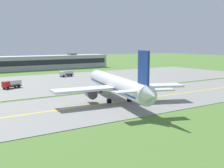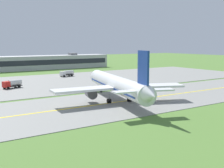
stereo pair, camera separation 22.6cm
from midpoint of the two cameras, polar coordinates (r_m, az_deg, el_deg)
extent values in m
plane|color=#517A33|center=(72.85, 5.46, -3.05)|extent=(500.00, 500.00, 0.00)
cube|color=gray|center=(72.84, 5.46, -3.02)|extent=(240.00, 28.00, 0.10)
cube|color=gray|center=(112.85, -4.01, 0.97)|extent=(140.00, 52.00, 0.10)
cube|color=yellow|center=(72.83, 5.46, -2.97)|extent=(220.00, 0.60, 0.01)
cylinder|color=white|center=(69.63, 0.81, -0.03)|extent=(12.22, 33.94, 4.00)
cone|color=white|center=(86.81, -3.31, 1.58)|extent=(4.32, 3.45, 3.80)
cone|color=white|center=(52.89, 7.67, -2.28)|extent=(4.08, 3.94, 3.40)
cube|color=navy|center=(69.70, 0.81, -0.44)|extent=(11.63, 31.32, 0.36)
cube|color=#1E232D|center=(84.63, -2.90, 1.89)|extent=(3.74, 2.58, 0.70)
cube|color=white|center=(65.18, -5.56, -1.08)|extent=(15.43, 6.39, 0.50)
cylinder|color=#47474C|center=(67.81, -4.30, -1.90)|extent=(3.06, 3.86, 2.30)
cylinder|color=black|center=(69.34, -4.64, -1.68)|extent=(2.10, 0.76, 2.10)
cube|color=white|center=(71.08, 7.88, -0.35)|extent=(15.70, 10.11, 0.50)
cylinder|color=#47474C|center=(72.21, 5.72, -1.30)|extent=(3.06, 3.86, 2.30)
cylinder|color=black|center=(73.64, 5.19, -1.11)|extent=(2.10, 0.76, 2.10)
cube|color=navy|center=(55.27, 6.17, 3.27)|extent=(1.47, 4.36, 6.50)
cube|color=white|center=(54.36, 3.14, -1.51)|extent=(6.28, 3.23, 0.30)
cube|color=white|center=(57.08, 9.10, -1.14)|extent=(6.46, 4.32, 0.30)
cylinder|color=slate|center=(82.25, -2.30, -0.76)|extent=(0.24, 0.24, 1.65)
cylinder|color=black|center=(82.38, -2.29, -1.33)|extent=(0.61, 1.15, 1.10)
cylinder|color=slate|center=(67.39, -0.69, -2.74)|extent=(0.24, 0.24, 1.65)
cylinder|color=black|center=(67.46, -0.91, -3.44)|extent=(0.61, 1.15, 1.10)
cylinder|color=black|center=(67.64, -0.46, -3.41)|extent=(0.61, 1.15, 1.10)
cylinder|color=slate|center=(69.19, 3.40, -2.47)|extent=(0.24, 0.24, 1.65)
cylinder|color=black|center=(69.24, 3.19, -3.15)|extent=(0.61, 1.15, 1.10)
cylinder|color=black|center=(69.45, 3.61, -3.12)|extent=(0.61, 1.15, 1.10)
cube|color=silver|center=(121.40, -9.92, 2.07)|extent=(2.10, 2.27, 1.80)
cube|color=#1E232D|center=(120.96, -10.23, 2.19)|extent=(0.42, 1.83, 0.81)
cylinder|color=silver|center=(123.03, -8.76, 2.29)|extent=(4.44, 2.47, 1.80)
cube|color=#383838|center=(123.13, -8.74, 1.81)|extent=(4.49, 2.76, 0.24)
cylinder|color=orange|center=(121.30, -9.93, 2.54)|extent=(0.20, 0.20, 0.18)
cylinder|color=black|center=(120.68, -9.65, 1.54)|extent=(0.94, 0.44, 0.90)
cylinder|color=black|center=(122.35, -10.17, 1.61)|extent=(0.94, 0.44, 0.90)
cylinder|color=black|center=(122.77, -8.14, 1.68)|extent=(0.94, 0.44, 0.90)
cylinder|color=black|center=(124.50, -8.69, 1.76)|extent=(0.94, 0.44, 0.90)
cube|color=red|center=(93.82, -20.43, -0.09)|extent=(2.35, 2.47, 1.80)
cube|color=#1E232D|center=(93.38, -20.84, 0.05)|extent=(0.71, 1.78, 0.81)
cylinder|color=silver|center=(95.38, -18.91, 0.26)|extent=(4.56, 3.06, 1.80)
cube|color=#383838|center=(95.52, -18.89, -0.35)|extent=(4.65, 3.35, 0.24)
cylinder|color=orange|center=(93.69, -20.46, 0.52)|extent=(0.20, 0.20, 0.18)
cylinder|color=black|center=(93.12, -20.07, -0.78)|extent=(0.95, 0.58, 0.90)
cylinder|color=black|center=(94.81, -20.72, -0.66)|extent=(0.95, 0.58, 0.90)
cylinder|color=black|center=(95.15, -18.11, -0.51)|extent=(0.95, 0.58, 0.90)
cylinder|color=black|center=(96.88, -18.81, -0.39)|extent=(0.95, 0.58, 0.90)
cube|color=#B2B2B7|center=(162.03, -12.14, 4.27)|extent=(65.54, 11.60, 7.34)
cube|color=#1E232D|center=(156.58, -11.36, 4.30)|extent=(62.91, 0.10, 2.64)
cube|color=slate|center=(167.02, -7.98, 5.96)|extent=(4.00, 4.00, 1.20)
camera|label=1|loc=(0.11, -90.09, -0.01)|focal=45.93mm
camera|label=2|loc=(0.11, 89.91, 0.01)|focal=45.93mm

